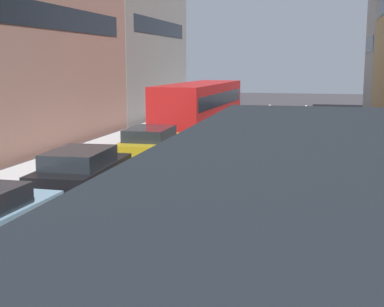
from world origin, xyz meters
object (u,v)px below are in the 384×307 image
object	(u,v)px
sedan_left_lane_third	(82,172)
bus_mid_queue_primary	(200,104)
sedan_centre_lane_second	(109,249)
hatchback_centre_lane_third	(199,183)
coupe_centre_lane_fourth	(234,148)
sedan_right_lane_behind_truck	(315,217)
wagon_right_lane_far	(318,169)
sedan_left_lane_fourth	(151,144)

from	to	relation	value
sedan_left_lane_third	bus_mid_queue_primary	world-z (taller)	bus_mid_queue_primary
sedan_centre_lane_second	hatchback_centre_lane_third	distance (m)	5.54
coupe_centre_lane_fourth	sedan_right_lane_behind_truck	xyz separation A→B (m)	(3.21, -8.66, 0.00)
wagon_right_lane_far	sedan_right_lane_behind_truck	bearing A→B (deg)	177.31
sedan_left_lane_fourth	bus_mid_queue_primary	xyz separation A→B (m)	(-0.09, 9.03, 0.96)
sedan_left_lane_third	coupe_centre_lane_fourth	bearing A→B (deg)	-37.77
sedan_centre_lane_second	hatchback_centre_lane_third	world-z (taller)	same
hatchback_centre_lane_third	sedan_left_lane_third	distance (m)	3.82
sedan_left_lane_fourth	wagon_right_lane_far	size ratio (longest dim) A/B	0.99
sedan_right_lane_behind_truck	wagon_right_lane_far	bearing A→B (deg)	-2.47
sedan_centre_lane_second	wagon_right_lane_far	bearing A→B (deg)	-25.83
wagon_right_lane_far	bus_mid_queue_primary	bearing A→B (deg)	25.23
sedan_right_lane_behind_truck	bus_mid_queue_primary	distance (m)	19.11
coupe_centre_lane_fourth	sedan_centre_lane_second	bearing A→B (deg)	175.09
sedan_right_lane_behind_truck	bus_mid_queue_primary	world-z (taller)	bus_mid_queue_primary
sedan_left_lane_fourth	sedan_right_lane_behind_truck	size ratio (longest dim) A/B	0.99
sedan_left_lane_third	wagon_right_lane_far	world-z (taller)	same
sedan_centre_lane_second	wagon_right_lane_far	size ratio (longest dim) A/B	1.00
wagon_right_lane_far	hatchback_centre_lane_third	bearing A→B (deg)	128.07
sedan_right_lane_behind_truck	bus_mid_queue_primary	bearing A→B (deg)	17.93
hatchback_centre_lane_third	wagon_right_lane_far	distance (m)	4.18
coupe_centre_lane_fourth	sedan_right_lane_behind_truck	distance (m)	9.24
sedan_left_lane_third	bus_mid_queue_primary	distance (m)	14.72
sedan_left_lane_third	bus_mid_queue_primary	xyz separation A→B (m)	(0.24, 14.68, 0.96)
sedan_right_lane_behind_truck	wagon_right_lane_far	distance (m)	5.34
sedan_left_lane_third	sedan_right_lane_behind_truck	world-z (taller)	same
sedan_left_lane_fourth	sedan_right_lane_behind_truck	xyz separation A→B (m)	(6.62, -8.84, 0.00)
coupe_centre_lane_fourth	bus_mid_queue_primary	bearing A→B (deg)	17.26
sedan_centre_lane_second	sedan_left_lane_third	size ratio (longest dim) A/B	1.00
sedan_centre_lane_second	coupe_centre_lane_fourth	size ratio (longest dim) A/B	1.00
hatchback_centre_lane_third	wagon_right_lane_far	size ratio (longest dim) A/B	0.99
coupe_centre_lane_fourth	sedan_right_lane_behind_truck	bearing A→B (deg)	-163.12
hatchback_centre_lane_third	sedan_centre_lane_second	bearing A→B (deg)	175.06
sedan_centre_lane_second	sedan_right_lane_behind_truck	size ratio (longest dim) A/B	1.00
coupe_centre_lane_fourth	wagon_right_lane_far	world-z (taller)	same
sedan_centre_lane_second	sedan_left_lane_fourth	world-z (taller)	same
sedan_centre_lane_second	wagon_right_lane_far	distance (m)	8.97
hatchback_centre_lane_third	wagon_right_lane_far	bearing A→B (deg)	-50.57
coupe_centre_lane_fourth	bus_mid_queue_primary	world-z (taller)	bus_mid_queue_primary
hatchback_centre_lane_third	bus_mid_queue_primary	world-z (taller)	bus_mid_queue_primary
sedan_left_lane_third	wagon_right_lane_far	bearing A→B (deg)	-76.25
hatchback_centre_lane_third	sedan_right_lane_behind_truck	bearing A→B (deg)	-130.90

